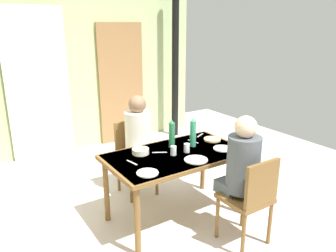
{
  "coord_description": "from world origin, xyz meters",
  "views": [
    {
      "loc": [
        -1.53,
        -2.47,
        1.98
      ],
      "look_at": [
        0.24,
        0.24,
        0.98
      ],
      "focal_mm": 35.46,
      "sensor_mm": 36.0,
      "label": 1
    }
  ],
  "objects": [
    {
      "name": "cutlery_fork_far",
      "position": [
        0.79,
        0.4,
        0.73
      ],
      "size": [
        0.14,
        0.08,
        0.0
      ],
      "primitive_type": "cube",
      "rotation": [
        0.0,
        0.0,
        3.62
      ],
      "color": "silver",
      "rests_on": "dining_table"
    },
    {
      "name": "dinner_plate_near_left",
      "position": [
        0.71,
        -0.07,
        0.73
      ],
      "size": [
        0.2,
        0.2,
        0.01
      ],
      "primitive_type": "cylinder",
      "color": "white",
      "rests_on": "dining_table"
    },
    {
      "name": "curtain_panel",
      "position": [
        -0.49,
        2.61,
        1.11
      ],
      "size": [
        0.9,
        0.03,
        2.23
      ],
      "primitive_type": "cube",
      "color": "white",
      "rests_on": "ground_plane"
    },
    {
      "name": "dining_table",
      "position": [
        0.24,
        0.09,
        0.65
      ],
      "size": [
        1.41,
        0.81,
        0.73
      ],
      "color": "brown",
      "rests_on": "ground_plane"
    },
    {
      "name": "water_bottle_green_far",
      "position": [
        0.51,
        0.17,
        0.87
      ],
      "size": [
        0.07,
        0.07,
        0.31
      ],
      "color": "#359267",
      "rests_on": "dining_table"
    },
    {
      "name": "chair_far_diner",
      "position": [
        0.15,
        0.85,
        0.5
      ],
      "size": [
        0.4,
        0.4,
        0.87
      ],
      "rotation": [
        0.0,
        0.0,
        3.14
      ],
      "color": "brown",
      "rests_on": "ground_plane"
    },
    {
      "name": "dinner_plate_near_right",
      "position": [
        0.3,
        -0.16,
        0.73
      ],
      "size": [
        0.23,
        0.23,
        0.01
      ],
      "primitive_type": "cylinder",
      "color": "white",
      "rests_on": "dining_table"
    },
    {
      "name": "chair_near_diner",
      "position": [
        0.54,
        -0.66,
        0.5
      ],
      "size": [
        0.4,
        0.4,
        0.87
      ],
      "color": "brown",
      "rests_on": "ground_plane"
    },
    {
      "name": "dinner_plate_far_center",
      "position": [
        -0.24,
        -0.16,
        0.73
      ],
      "size": [
        0.19,
        0.19,
        0.01
      ],
      "primitive_type": "cylinder",
      "color": "white",
      "rests_on": "dining_table"
    },
    {
      "name": "wall_back",
      "position": [
        0.0,
        2.71,
        1.33
      ],
      "size": [
        4.45,
        0.1,
        2.65
      ],
      "primitive_type": "cube",
      "color": "#AFC385",
      "rests_on": "ground_plane"
    },
    {
      "name": "cutlery_knife_far",
      "position": [
        -0.24,
        0.13,
        0.73
      ],
      "size": [
        0.04,
        0.15,
        0.0
      ],
      "primitive_type": "cube",
      "rotation": [
        0.0,
        0.0,
        4.91
      ],
      "color": "silver",
      "rests_on": "dining_table"
    },
    {
      "name": "cutlery_fork_near",
      "position": [
        0.11,
        0.2,
        0.73
      ],
      "size": [
        0.14,
        0.09,
        0.0
      ],
      "primitive_type": "cube",
      "rotation": [
        0.0,
        0.0,
        5.75
      ],
      "color": "silver",
      "rests_on": "dining_table"
    },
    {
      "name": "door_wooden",
      "position": [
        0.86,
        2.63,
        1.0
      ],
      "size": [
        0.8,
        0.05,
        2.0
      ],
      "primitive_type": "cube",
      "color": "olive",
      "rests_on": "ground_plane"
    },
    {
      "name": "stove_pipe_column",
      "position": [
        1.78,
        2.36,
        1.33
      ],
      "size": [
        0.12,
        0.12,
        2.65
      ],
      "primitive_type": "cylinder",
      "color": "black",
      "rests_on": "ground_plane"
    },
    {
      "name": "drinking_glass_by_near_diner",
      "position": [
        0.35,
        0.06,
        0.77
      ],
      "size": [
        0.06,
        0.06,
        0.09
      ],
      "primitive_type": "cylinder",
      "color": "silver",
      "rests_on": "dining_table"
    },
    {
      "name": "ground_plane",
      "position": [
        0.0,
        0.0,
        0.0
      ],
      "size": [
        7.05,
        7.05,
        0.0
      ],
      "primitive_type": "plane",
      "color": "silver"
    },
    {
      "name": "person_far_diner",
      "position": [
        0.15,
        0.72,
        0.78
      ],
      "size": [
        0.3,
        0.37,
        0.77
      ],
      "rotation": [
        0.0,
        0.0,
        3.14
      ],
      "color": "silver",
      "rests_on": "ground_plane"
    },
    {
      "name": "drinking_glass_by_far_diner",
      "position": [
        0.19,
        0.07,
        0.77
      ],
      "size": [
        0.06,
        0.06,
        0.09
      ],
      "primitive_type": "cylinder",
      "color": "silver",
      "rests_on": "dining_table"
    },
    {
      "name": "person_near_diner",
      "position": [
        0.54,
        -0.53,
        0.78
      ],
      "size": [
        0.3,
        0.37,
        0.77
      ],
      "color": "#495459",
      "rests_on": "ground_plane"
    },
    {
      "name": "water_bottle_green_near",
      "position": [
        0.3,
        0.27,
        0.87
      ],
      "size": [
        0.06,
        0.06,
        0.3
      ],
      "color": "#2A7848",
      "rests_on": "dining_table"
    },
    {
      "name": "cutlery_knife_near",
      "position": [
        0.59,
        0.27,
        0.73
      ],
      "size": [
        0.04,
        0.15,
        0.0
      ],
      "primitive_type": "cube",
      "rotation": [
        0.0,
        0.0,
        4.89
      ],
      "color": "silver",
      "rests_on": "dining_table"
    },
    {
      "name": "serving_bowl_center",
      "position": [
        -0.06,
        0.28,
        0.75
      ],
      "size": [
        0.17,
        0.17,
        0.05
      ],
      "primitive_type": "cylinder",
      "color": "silver",
      "rests_on": "dining_table"
    },
    {
      "name": "bread_plate_sliced",
      "position": [
        0.8,
        0.19,
        0.74
      ],
      "size": [
        0.19,
        0.19,
        0.02
      ],
      "primitive_type": "cylinder",
      "color": "#DBB77A",
      "rests_on": "dining_table"
    }
  ]
}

